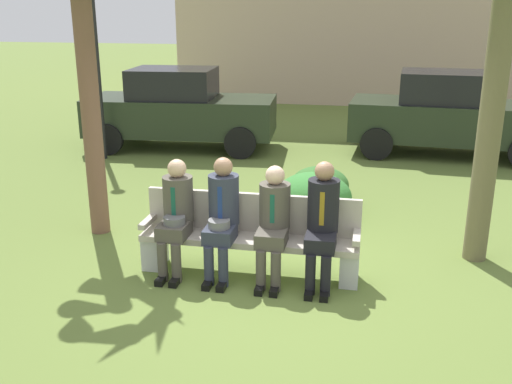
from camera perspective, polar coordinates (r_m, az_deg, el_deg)
The scene contains 11 objects.
ground_plane at distance 6.63m, azimuth 1.68°, elevation -8.26°, with size 80.00×80.00×0.00m, color #5D7232.
park_bench at distance 6.57m, azimuth -0.58°, elevation -4.30°, with size 2.45×0.44×0.90m.
seated_man_leftmost at distance 6.55m, azimuth -7.86°, elevation -1.89°, with size 0.34×0.72×1.30m.
seated_man_centerleft at distance 6.40m, azimuth -3.37°, elevation -2.00°, with size 0.34×0.72×1.34m.
seated_man_centerright at distance 6.29m, azimuth 1.71°, elevation -2.59°, with size 0.34×0.72×1.28m.
seated_man_rightmost at distance 6.23m, azimuth 6.51°, elevation -2.56°, with size 0.34×0.72×1.35m.
shrub_near_bench at distance 8.26m, azimuth 5.67°, elevation -0.44°, with size 1.08×0.99×0.67m, color #367932.
shrub_mid_lawn at distance 9.00m, azimuth 6.26°, elevation 0.70°, with size 0.90×0.82×0.56m, color #366A2C.
parked_car_near at distance 12.47m, azimuth -7.49°, elevation 8.08°, with size 4.01×1.96×1.68m.
parked_car_far at distance 12.36m, azimuth 18.34°, elevation 7.25°, with size 4.00×1.93×1.68m.
street_lamp at distance 11.70m, azimuth -15.47°, elevation 13.80°, with size 0.24×0.24×3.63m.
Camera 1 is at (0.97, -5.87, 2.91)m, focal length 40.77 mm.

